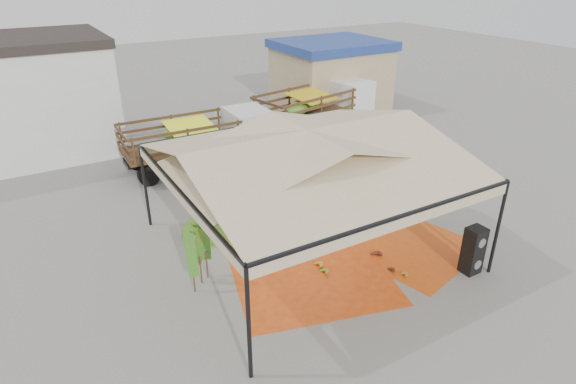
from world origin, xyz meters
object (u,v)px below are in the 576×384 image
vendor (295,182)px  truck_right (320,104)px  banana_heap (269,205)px  truck_left (204,135)px  speaker_stack (473,250)px

vendor → truck_right: (5.75, 6.89, 0.51)m
truck_right → banana_heap: bearing=-145.5°
banana_heap → vendor: 1.64m
truck_left → truck_right: 7.29m
speaker_stack → truck_left: bearing=106.5°
banana_heap → speaker_stack: size_ratio=4.09×
speaker_stack → vendor: size_ratio=0.78×
truck_left → truck_right: (7.16, 1.37, 0.08)m
speaker_stack → vendor: 6.80m
truck_right → truck_left: bearing=179.2°
truck_left → banana_heap: bearing=-89.8°
banana_heap → truck_right: truck_right is taller
truck_left → truck_right: bearing=11.6°
banana_heap → vendor: bearing=23.1°
truck_right → vendor: bearing=-141.5°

